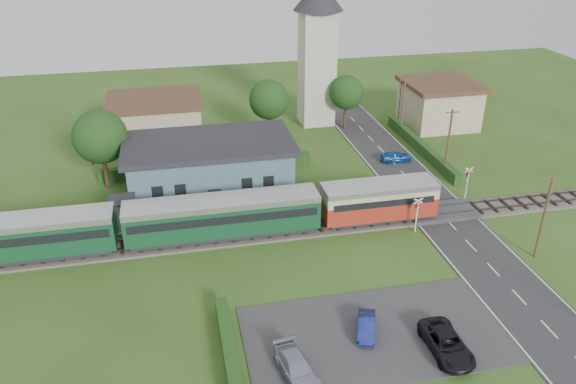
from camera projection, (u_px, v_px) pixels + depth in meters
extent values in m
plane|color=#2D4C19|center=(342.00, 238.00, 47.41)|extent=(120.00, 120.00, 0.00)
cube|color=#4C443D|center=(335.00, 225.00, 49.10)|extent=(76.00, 3.20, 0.20)
cube|color=#3F3F47|center=(338.00, 226.00, 48.33)|extent=(76.00, 0.08, 0.15)
cube|color=#3F3F47|center=(333.00, 218.00, 49.58)|extent=(76.00, 0.08, 0.15)
cube|color=#28282B|center=(451.00, 225.00, 49.27)|extent=(6.00, 70.00, 0.05)
cube|color=#333335|center=(374.00, 334.00, 36.66)|extent=(17.00, 9.00, 0.08)
cube|color=#333335|center=(441.00, 212.00, 50.92)|extent=(6.20, 3.40, 0.45)
cube|color=gray|center=(217.00, 218.00, 49.96)|extent=(30.00, 3.00, 0.45)
cube|color=beige|center=(123.00, 213.00, 47.81)|extent=(2.00, 2.00, 2.40)
cube|color=#232328|center=(121.00, 200.00, 47.23)|extent=(2.30, 2.30, 0.15)
cube|color=#3A656B|center=(210.00, 169.00, 54.02)|extent=(15.00, 8.00, 4.80)
cube|color=#232328|center=(208.00, 143.00, 52.81)|extent=(16.00, 9.00, 0.50)
cube|color=#232328|center=(215.00, 200.00, 51.18)|extent=(1.20, 0.12, 2.20)
cube|color=black|center=(157.00, 192.00, 49.65)|extent=(1.00, 0.12, 1.20)
cube|color=black|center=(180.00, 190.00, 50.03)|extent=(1.00, 0.12, 1.20)
cube|color=black|center=(247.00, 184.00, 51.15)|extent=(1.00, 0.12, 1.20)
cube|color=black|center=(268.00, 182.00, 51.52)|extent=(1.00, 0.12, 1.20)
cube|color=#232328|center=(377.00, 215.00, 49.60)|extent=(9.00, 2.20, 0.50)
cube|color=maroon|center=(378.00, 205.00, 49.14)|extent=(10.00, 2.80, 1.80)
cube|color=#BEB286|center=(379.00, 193.00, 48.57)|extent=(10.00, 2.82, 0.90)
cube|color=black|center=(379.00, 196.00, 48.73)|extent=(9.00, 2.88, 0.60)
cube|color=#B7B8B9|center=(380.00, 186.00, 48.28)|extent=(10.00, 2.90, 0.45)
cube|color=#232328|center=(224.00, 232.00, 47.05)|extent=(15.20, 2.20, 0.50)
cube|color=#113F23|center=(223.00, 217.00, 46.37)|extent=(16.00, 2.80, 2.60)
cube|color=black|center=(223.00, 212.00, 46.19)|extent=(15.40, 2.86, 0.70)
cube|color=#B7B8B9|center=(222.00, 202.00, 45.73)|extent=(16.00, 2.90, 0.50)
cube|color=#232328|center=(13.00, 255.00, 43.94)|extent=(15.20, 2.20, 0.50)
cube|color=#113F23|center=(8.00, 239.00, 43.26)|extent=(16.00, 2.80, 2.60)
cube|color=black|center=(7.00, 235.00, 43.08)|extent=(15.40, 2.86, 0.70)
cube|color=#B7B8B9|center=(4.00, 223.00, 42.62)|extent=(16.00, 2.90, 0.50)
cube|color=beige|center=(317.00, 69.00, 69.53)|extent=(4.00, 4.00, 14.00)
cube|color=tan|center=(156.00, 123.00, 65.22)|extent=(10.00, 8.00, 5.00)
cube|color=#472D1E|center=(154.00, 100.00, 63.97)|extent=(10.80, 8.80, 0.50)
cube|color=tan|center=(439.00, 105.00, 70.90)|extent=(8.00, 8.00, 5.00)
cube|color=#472D1E|center=(441.00, 84.00, 69.65)|extent=(8.80, 8.80, 0.50)
cube|color=#193814|center=(229.00, 349.00, 34.63)|extent=(0.80, 9.00, 1.20)
cube|color=#193814|center=(421.00, 147.00, 63.72)|extent=(0.80, 18.00, 1.20)
cube|color=#193814|center=(207.00, 167.00, 58.73)|extent=(22.00, 0.80, 1.30)
cylinder|color=#332316|center=(105.00, 169.00, 54.91)|extent=(0.44, 0.44, 4.12)
sphere|color=#143311|center=(100.00, 137.00, 53.39)|extent=(5.20, 5.20, 5.20)
cylinder|color=#332316|center=(269.00, 125.00, 66.18)|extent=(0.44, 0.44, 3.85)
sphere|color=#143311|center=(269.00, 100.00, 64.76)|extent=(4.60, 4.60, 4.60)
cylinder|color=#332316|center=(345.00, 115.00, 69.85)|extent=(0.44, 0.44, 3.58)
sphere|color=#143311|center=(346.00, 92.00, 68.54)|extent=(4.20, 4.20, 4.20)
cylinder|color=#473321|center=(543.00, 219.00, 43.25)|extent=(0.22, 0.22, 7.00)
cube|color=#473321|center=(552.00, 181.00, 41.79)|extent=(1.40, 0.10, 0.10)
cylinder|color=#473321|center=(448.00, 142.00, 57.18)|extent=(0.22, 0.22, 7.00)
cube|color=#473321|center=(452.00, 112.00, 55.72)|extent=(1.40, 0.10, 0.10)
cylinder|color=#473321|center=(403.00, 106.00, 67.62)|extent=(0.22, 0.22, 7.00)
cube|color=#473321|center=(405.00, 80.00, 66.17)|extent=(1.40, 0.10, 0.10)
cylinder|color=silver|center=(417.00, 217.00, 47.57)|extent=(0.12, 0.12, 3.00)
cube|color=#232328|center=(418.00, 205.00, 47.07)|extent=(0.35, 0.18, 0.55)
sphere|color=#FF190C|center=(419.00, 204.00, 46.90)|extent=(0.14, 0.14, 0.14)
sphere|color=#FF190C|center=(418.00, 207.00, 47.04)|extent=(0.14, 0.14, 0.14)
cube|color=silver|center=(418.00, 201.00, 46.89)|extent=(0.84, 0.05, 0.55)
cube|color=silver|center=(418.00, 201.00, 46.89)|extent=(0.84, 0.05, 0.55)
cylinder|color=silver|center=(467.00, 184.00, 53.10)|extent=(0.12, 0.12, 3.00)
cube|color=#232328|center=(468.00, 174.00, 52.60)|extent=(0.35, 0.18, 0.55)
sphere|color=#FF190C|center=(469.00, 173.00, 52.42)|extent=(0.14, 0.14, 0.14)
sphere|color=#FF190C|center=(469.00, 176.00, 52.56)|extent=(0.14, 0.14, 0.14)
cube|color=silver|center=(469.00, 170.00, 52.42)|extent=(0.84, 0.05, 0.55)
cube|color=silver|center=(469.00, 170.00, 52.42)|extent=(0.84, 0.05, 0.55)
cylinder|color=#3F3F47|center=(89.00, 143.00, 59.56)|extent=(0.14, 0.14, 5.00)
sphere|color=orange|center=(85.00, 121.00, 58.42)|extent=(0.30, 0.30, 0.30)
cylinder|color=#3F3F47|center=(400.00, 100.00, 72.77)|extent=(0.14, 0.14, 5.00)
sphere|color=orange|center=(402.00, 81.00, 71.63)|extent=(0.30, 0.30, 0.30)
imported|color=#134CA3|center=(396.00, 156.00, 61.20)|extent=(3.37, 1.47, 1.13)
imported|color=navy|center=(366.00, 326.00, 36.49)|extent=(2.14, 3.38, 1.05)
imported|color=#9B9EB2|center=(296.00, 368.00, 33.10)|extent=(2.45, 4.50, 1.24)
imported|color=black|center=(447.00, 344.00, 34.88)|extent=(2.16, 4.67, 1.30)
imported|color=gray|center=(283.00, 200.00, 50.72)|extent=(0.69, 0.55, 1.66)
imported|color=gray|center=(167.00, 211.00, 48.81)|extent=(0.75, 0.91, 1.72)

